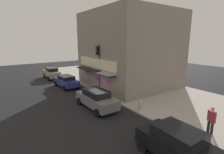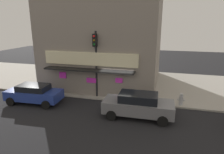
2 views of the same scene
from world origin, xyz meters
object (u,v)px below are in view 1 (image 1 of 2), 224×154
(parked_car_black, at_px, (178,144))
(parked_car_tan, at_px, (52,73))
(potted_plant_by_window, at_px, (113,83))
(fire_hydrant, at_px, (140,106))
(potted_plant_by_doorway, at_px, (97,80))
(pedestrian, at_px, (211,119))
(parked_car_blue, at_px, (66,81))
(traffic_light, at_px, (99,62))
(parked_car_grey, at_px, (96,99))
(trash_can, at_px, (119,93))

(parked_car_black, xyz_separation_m, parked_car_tan, (-22.03, 0.25, -0.02))
(potted_plant_by_window, height_order, parked_car_tan, parked_car_tan)
(fire_hydrant, bearing_deg, potted_plant_by_doorway, 170.25)
(parked_car_black, bearing_deg, pedestrian, 91.95)
(potted_plant_by_window, bearing_deg, parked_car_blue, -132.60)
(pedestrian, bearing_deg, potted_plant_by_window, 174.63)
(traffic_light, height_order, parked_car_black, traffic_light)
(parked_car_grey, xyz_separation_m, parked_car_black, (7.97, -0.05, 0.03))
(traffic_light, bearing_deg, fire_hydrant, -0.09)
(traffic_light, bearing_deg, potted_plant_by_window, 97.43)
(parked_car_black, relative_size, parked_car_blue, 0.98)
(parked_car_blue, bearing_deg, potted_plant_by_doorway, 77.77)
(potted_plant_by_window, bearing_deg, pedestrian, -5.37)
(traffic_light, height_order, parked_car_tan, traffic_light)
(trash_can, distance_m, parked_car_grey, 3.26)
(fire_hydrant, height_order, parked_car_black, parked_car_black)
(parked_car_black, height_order, parked_car_tan, parked_car_black)
(trash_can, distance_m, parked_car_blue, 7.54)
(parked_car_grey, bearing_deg, pedestrian, 23.50)
(trash_can, height_order, potted_plant_by_window, potted_plant_by_window)
(traffic_light, relative_size, parked_car_grey, 1.15)
(traffic_light, distance_m, pedestrian, 11.84)
(traffic_light, distance_m, parked_car_tan, 10.92)
(fire_hydrant, xyz_separation_m, potted_plant_by_doorway, (-9.87, 1.70, 0.02))
(fire_hydrant, height_order, parked_car_tan, parked_car_tan)
(potted_plant_by_doorway, xyz_separation_m, parked_car_grey, (7.07, -4.17, 0.25))
(parked_car_black, bearing_deg, potted_plant_by_window, 159.05)
(potted_plant_by_doorway, bearing_deg, trash_can, -9.85)
(traffic_light, height_order, pedestrian, traffic_light)
(potted_plant_by_doorway, relative_size, potted_plant_by_window, 0.85)
(potted_plant_by_doorway, height_order, parked_car_blue, parked_car_blue)
(fire_hydrant, distance_m, parked_car_tan, 17.02)
(trash_can, xyz_separation_m, potted_plant_by_doorway, (-6.12, 1.06, 0.04))
(fire_hydrant, bearing_deg, traffic_light, 179.91)
(traffic_light, bearing_deg, parked_car_black, -12.24)
(trash_can, distance_m, potted_plant_by_window, 3.35)
(potted_plant_by_window, relative_size, parked_car_grey, 0.22)
(traffic_light, distance_m, fire_hydrant, 7.13)
(traffic_light, height_order, fire_hydrant, traffic_light)
(potted_plant_by_window, xyz_separation_m, parked_car_blue, (-3.94, -4.29, 0.07))
(pedestrian, relative_size, parked_car_grey, 0.40)
(potted_plant_by_window, bearing_deg, fire_hydrant, -16.84)
(parked_car_grey, bearing_deg, traffic_light, 146.25)
(parked_car_blue, bearing_deg, traffic_light, 28.08)
(parked_car_black, bearing_deg, parked_car_grey, 179.63)
(fire_hydrant, bearing_deg, parked_car_grey, -138.48)
(potted_plant_by_doorway, relative_size, parked_car_black, 0.20)
(potted_plant_by_window, bearing_deg, parked_car_grey, -48.64)
(potted_plant_by_doorway, bearing_deg, fire_hydrant, -9.75)
(trash_can, bearing_deg, parked_car_tan, -167.50)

